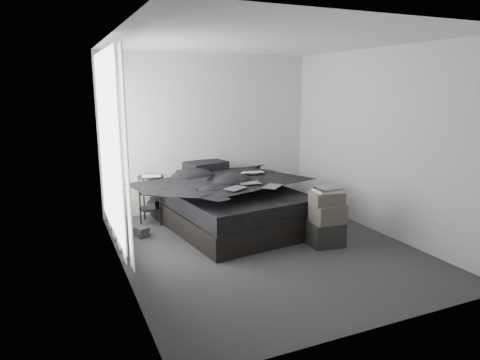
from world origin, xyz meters
name	(u,v)px	position (x,y,z in m)	size (l,w,h in m)	color
floor	(265,248)	(0.00, 0.00, 0.00)	(3.60, 4.20, 0.01)	#343437
ceiling	(267,41)	(0.00, 0.00, 2.60)	(3.60, 4.20, 0.01)	white
wall_back	(209,133)	(0.00, 2.10, 1.30)	(3.60, 0.01, 2.60)	silver
wall_front	(385,184)	(0.00, -2.10, 1.30)	(3.60, 0.01, 2.60)	silver
wall_left	(118,159)	(-1.80, 0.00, 1.30)	(0.01, 4.20, 2.60)	silver
wall_right	(379,142)	(1.80, 0.00, 1.30)	(0.01, 4.20, 2.60)	silver
window_left	(109,145)	(-1.78, 0.90, 1.35)	(0.02, 2.00, 2.30)	white
curtain_left	(113,150)	(-1.73, 0.90, 1.28)	(0.06, 2.12, 2.48)	white
bed	(231,216)	(-0.05, 1.02, 0.16)	(1.74, 2.29, 0.31)	black
mattress	(231,198)	(-0.05, 1.02, 0.43)	(1.67, 2.23, 0.24)	black
duvet	(233,182)	(-0.05, 0.96, 0.69)	(1.69, 1.96, 0.27)	black
pillow_lower	(201,175)	(-0.22, 1.90, 0.63)	(0.69, 0.47, 0.16)	black
pillow_upper	(206,166)	(-0.14, 1.88, 0.78)	(0.65, 0.45, 0.14)	black
laptop	(253,168)	(0.36, 1.13, 0.84)	(0.37, 0.24, 0.03)	silver
comic_a	(236,182)	(-0.25, 0.38, 0.83)	(0.29, 0.19, 0.01)	black
comic_b	(250,177)	(0.06, 0.59, 0.83)	(0.29, 0.19, 0.01)	black
comic_c	(272,179)	(0.25, 0.27, 0.84)	(0.29, 0.19, 0.01)	black
side_stand	(152,200)	(-1.11, 1.66, 0.36)	(0.40, 0.40, 0.73)	black
papers	(151,176)	(-1.10, 1.65, 0.74)	(0.28, 0.21, 0.01)	white
floor_books	(141,231)	(-1.40, 1.08, 0.08)	(0.15, 0.22, 0.15)	black
box_lower	(326,234)	(0.78, -0.25, 0.16)	(0.43, 0.34, 0.32)	black
box_mid	(328,213)	(0.79, -0.26, 0.44)	(0.41, 0.32, 0.25)	#554B43
box_upper	(327,198)	(0.77, -0.24, 0.65)	(0.39, 0.31, 0.17)	#554B43
art_book_white	(328,190)	(0.78, -0.25, 0.75)	(0.33, 0.26, 0.03)	silver
art_book_snake	(329,188)	(0.79, -0.26, 0.78)	(0.32, 0.25, 0.03)	silver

